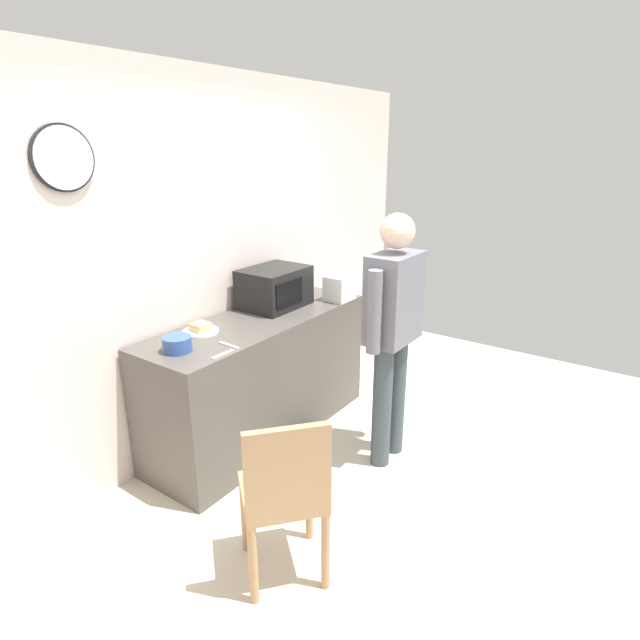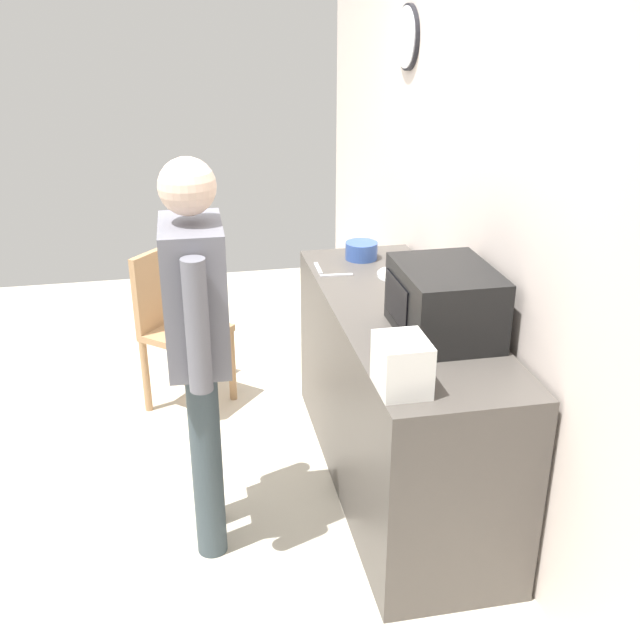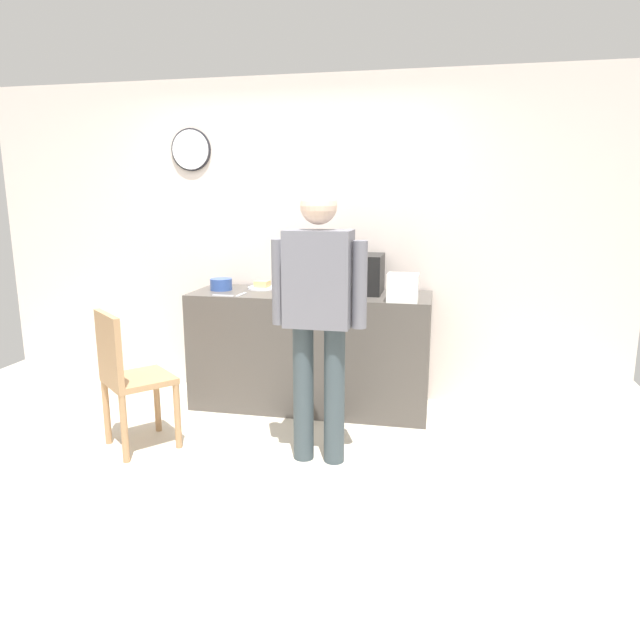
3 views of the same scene
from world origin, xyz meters
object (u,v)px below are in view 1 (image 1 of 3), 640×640
at_px(toaster, 340,288).
at_px(sandwich_plate, 201,329).
at_px(salad_bowl, 177,344).
at_px(spoon_utensil, 223,354).
at_px(fork_utensil, 229,345).
at_px(person_standing, 393,323).
at_px(microwave, 275,287).
at_px(wooden_chair, 285,493).

bearing_deg(toaster, sandwich_plate, 163.41).
distance_m(salad_bowl, spoon_utensil, 0.29).
xyz_separation_m(fork_utensil, person_standing, (0.76, -0.74, 0.08)).
relative_size(toaster, person_standing, 0.13).
xyz_separation_m(toaster, fork_utensil, (-1.22, 0.02, -0.10)).
height_order(salad_bowl, spoon_utensil, salad_bowl).
bearing_deg(spoon_utensil, sandwich_plate, 64.73).
distance_m(sandwich_plate, spoon_utensil, 0.44).
height_order(microwave, salad_bowl, microwave).
relative_size(sandwich_plate, salad_bowl, 1.35).
height_order(sandwich_plate, salad_bowl, salad_bowl).
bearing_deg(fork_utensil, microwave, 20.07).
distance_m(toaster, person_standing, 0.85).
xyz_separation_m(toaster, wooden_chair, (-1.73, -0.81, -0.50)).
bearing_deg(spoon_utensil, fork_utensil, 30.57).
bearing_deg(microwave, spoon_utensil, -158.44).
xyz_separation_m(salad_bowl, spoon_utensil, (0.12, -0.26, -0.04)).
distance_m(toaster, fork_utensil, 1.23).
height_order(microwave, toaster, microwave).
bearing_deg(sandwich_plate, fork_utensil, -101.36).
xyz_separation_m(spoon_utensil, wooden_chair, (-0.38, -0.76, -0.41)).
distance_m(salad_bowl, toaster, 1.48).
distance_m(toaster, spoon_utensil, 1.35).
distance_m(microwave, fork_utensil, 0.86).
height_order(microwave, fork_utensil, microwave).
bearing_deg(salad_bowl, toaster, -8.36).
height_order(fork_utensil, wooden_chair, wooden_chair).
bearing_deg(wooden_chair, salad_bowl, 75.62).
height_order(spoon_utensil, wooden_chair, wooden_chair).
relative_size(fork_utensil, wooden_chair, 0.18).
distance_m(salad_bowl, person_standing, 1.37).
relative_size(sandwich_plate, wooden_chair, 0.25).
bearing_deg(microwave, wooden_chair, -139.03).
relative_size(toaster, fork_utensil, 1.29).
relative_size(toaster, spoon_utensil, 1.29).
bearing_deg(person_standing, salad_bowl, 137.05).
height_order(sandwich_plate, spoon_utensil, sandwich_plate).
bearing_deg(toaster, spoon_utensil, -177.92).
bearing_deg(spoon_utensil, wooden_chair, -116.50).
relative_size(microwave, salad_bowl, 2.86).
height_order(toaster, person_standing, person_standing).
bearing_deg(sandwich_plate, person_standing, -56.72).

